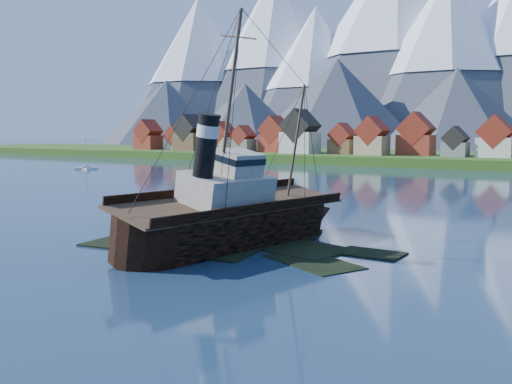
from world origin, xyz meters
The scene contains 9 objects.
ground centered at (0.00, 0.00, 0.00)m, with size 1400.00×1400.00×0.00m, color navy.
shoal centered at (1.78, 2.15, -0.35)m, with size 31.71×21.24×1.14m.
shore_bank centered at (0.00, 170.00, 0.00)m, with size 600.00×80.00×3.20m, color #1C3F12.
seawall centered at (0.00, 132.00, 0.00)m, with size 600.00×2.50×2.00m, color #3F3D38.
town centered at (-33.12, 152.18, 8.99)m, with size 250.96×16.69×17.30m.
tugboat_wreck centered at (1.59, 2.48, 3.02)m, with size 7.05×30.38×24.07m.
sailboat_a centered at (-41.82, 59.57, 0.23)m, with size 5.13×8.61×10.30m.
sailboat_b centered at (-103.34, 71.36, 0.23)m, with size 5.59×6.49×9.99m.
sailboat_c centered at (-59.44, 86.29, 0.22)m, with size 5.32×7.75×9.97m.
Camera 1 is at (34.88, -45.03, 11.53)m, focal length 40.00 mm.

